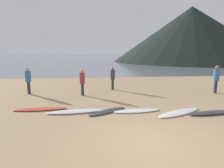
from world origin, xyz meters
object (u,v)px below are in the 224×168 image
person_3 (216,77)px  person_0 (28,78)px  surfboard_1 (75,111)px  surfboard_5 (213,113)px  surfboard_2 (108,111)px  surfboard_3 (136,111)px  person_2 (82,80)px  surfboard_0 (40,109)px  person_1 (113,76)px  surfboard_4 (179,112)px

person_3 → person_0: bearing=93.9°
surfboard_1 → surfboard_5: 5.88m
surfboard_2 → surfboard_3: bearing=-36.0°
person_0 → person_2: 3.37m
surfboard_0 → surfboard_3: 4.31m
surfboard_5 → person_2: bearing=138.7°
person_1 → person_3: 6.51m
surfboard_1 → person_3: bearing=13.6°
surfboard_0 → person_3: (9.97, 2.58, 0.98)m
surfboard_1 → person_3: person_3 is taller
surfboard_3 → surfboard_5: surfboard_5 is taller
surfboard_4 → surfboard_5: (1.42, -0.19, 0.01)m
surfboard_4 → person_0: bearing=124.6°
surfboard_0 → surfboard_2: (3.01, -0.54, -0.01)m
surfboard_2 → person_0: person_0 is taller
surfboard_4 → surfboard_5: 1.43m
surfboard_3 → person_1: bearing=91.9°
person_1 → person_3: (6.31, -1.59, 0.11)m
surfboard_0 → person_1: bearing=45.8°
surfboard_1 → surfboard_5: size_ratio=1.03×
surfboard_0 → person_0: (-1.57, 3.33, 0.92)m
surfboard_1 → surfboard_3: 2.66m
surfboard_3 → surfboard_5: size_ratio=0.87×
surfboard_0 → surfboard_1: 1.69m
person_0 → person_1: (5.23, 0.84, -0.05)m
person_0 → person_2: bearing=-75.1°
surfboard_4 → person_1: 5.75m
surfboard_0 → person_0: bearing=112.3°
surfboard_2 → surfboard_1: bearing=143.8°
surfboard_1 → surfboard_4: size_ratio=1.05×
surfboard_1 → surfboard_4: bearing=-12.9°
surfboard_5 → person_2: size_ratio=1.55×
surfboard_1 → person_0: person_0 is taller
person_2 → surfboard_1: bearing=-107.5°
surfboard_3 → surfboard_4: 1.81m
surfboard_4 → person_0: (-7.61, 4.32, 0.93)m
surfboard_4 → person_0: 8.80m
surfboard_5 → person_1: (-3.80, 5.34, 0.86)m
surfboard_3 → person_2: bearing=122.7°
surfboard_3 → person_1: (-0.62, 4.76, 0.88)m
surfboard_2 → surfboard_5: bearing=-42.1°
surfboard_5 → person_3: bearing=48.6°
surfboard_0 → person_3: person_3 is taller
person_1 → person_2: 2.45m
person_0 → person_1: size_ratio=1.06×
surfboard_4 → person_0: person_0 is taller
surfboard_0 → person_1: person_1 is taller
surfboard_5 → surfboard_0: bearing=163.5°
surfboard_4 → person_3: (3.93, 3.57, 0.98)m
surfboard_5 → surfboard_4: bearing=165.0°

